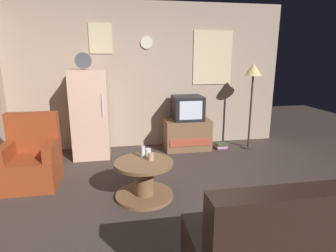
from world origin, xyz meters
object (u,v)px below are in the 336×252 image
at_px(wine_glass, 143,152).
at_px(mug_ceramic_white, 148,152).
at_px(crt_tv, 188,108).
at_px(couch, 304,247).
at_px(fridge, 90,114).
at_px(mug_ceramic_tan, 151,157).
at_px(standing_lamp, 253,76).
at_px(coffee_table, 144,179).
at_px(book_stack, 221,146).
at_px(tv_stand, 187,134).
at_px(armchair, 32,160).

bearing_deg(wine_glass, mug_ceramic_white, 41.29).
bearing_deg(crt_tv, couch, -88.56).
bearing_deg(fridge, crt_tv, 2.60).
height_order(fridge, wine_glass, fridge).
distance_m(mug_ceramic_tan, couch, 1.90).
bearing_deg(standing_lamp, fridge, 178.43).
distance_m(crt_tv, couch, 3.36).
height_order(coffee_table, book_stack, coffee_table).
bearing_deg(couch, mug_ceramic_white, 118.92).
bearing_deg(fridge, tv_stand, 2.63).
height_order(coffee_table, armchair, armchair).
bearing_deg(couch, tv_stand, 91.48).
bearing_deg(book_stack, mug_ceramic_tan, -134.44).
bearing_deg(crt_tv, mug_ceramic_white, -120.54).
relative_size(crt_tv, wine_glass, 3.60).
xyz_separation_m(wine_glass, book_stack, (1.61, 1.45, -0.48)).
bearing_deg(couch, crt_tv, 91.44).
height_order(crt_tv, mug_ceramic_tan, crt_tv).
relative_size(crt_tv, couch, 0.32).
bearing_deg(standing_lamp, mug_ceramic_tan, -143.16).
height_order(standing_lamp, armchair, standing_lamp).
relative_size(standing_lamp, mug_ceramic_white, 17.67).
relative_size(tv_stand, mug_ceramic_tan, 9.33).
xyz_separation_m(crt_tv, mug_ceramic_white, (-0.90, -1.53, -0.27)).
bearing_deg(mug_ceramic_white, crt_tv, 59.46).
bearing_deg(mug_ceramic_tan, armchair, 158.48).
xyz_separation_m(standing_lamp, book_stack, (-0.54, 0.01, -1.30)).
height_order(wine_glass, mug_ceramic_white, wine_glass).
height_order(fridge, mug_ceramic_tan, fridge).
bearing_deg(fridge, book_stack, -1.68).
bearing_deg(standing_lamp, wine_glass, -146.22).
height_order(tv_stand, crt_tv, crt_tv).
bearing_deg(coffee_table, crt_tv, 60.66).
distance_m(crt_tv, mug_ceramic_white, 1.80).
bearing_deg(tv_stand, couch, -88.52).
xyz_separation_m(fridge, book_stack, (2.37, -0.07, -0.70)).
relative_size(fridge, crt_tv, 3.28).
height_order(coffee_table, wine_glass, wine_glass).
xyz_separation_m(mug_ceramic_tan, armchair, (-1.55, 0.61, -0.17)).
xyz_separation_m(mug_ceramic_tan, book_stack, (1.53, 1.56, -0.45)).
xyz_separation_m(crt_tv, standing_lamp, (1.17, -0.16, 0.57)).
relative_size(fridge, standing_lamp, 1.11).
bearing_deg(wine_glass, coffee_table, -91.85).
height_order(wine_glass, armchair, armchair).
bearing_deg(mug_ceramic_tan, fridge, 117.36).
relative_size(mug_ceramic_white, armchair, 0.09).
height_order(wine_glass, book_stack, wine_glass).
distance_m(standing_lamp, couch, 3.51).
bearing_deg(tv_stand, armchair, -155.89).
bearing_deg(tv_stand, fridge, -177.37).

